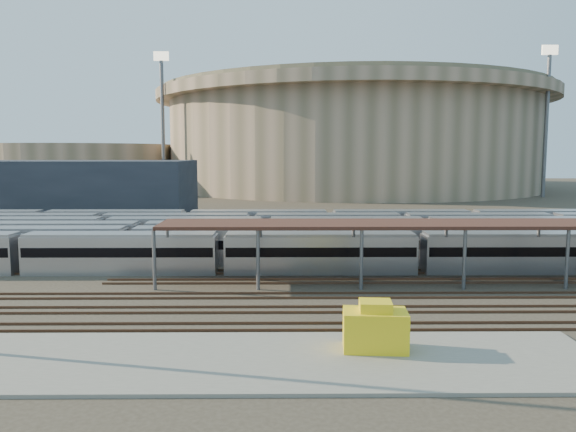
# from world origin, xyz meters

# --- Properties ---
(ground) EXTENTS (420.00, 420.00, 0.00)m
(ground) POSITION_xyz_m (0.00, 0.00, 0.00)
(ground) COLOR #383026
(ground) RESTS_ON ground
(apron) EXTENTS (50.00, 9.00, 0.20)m
(apron) POSITION_xyz_m (-5.00, -15.00, 0.10)
(apron) COLOR gray
(apron) RESTS_ON ground
(subway_trains) EXTENTS (124.09, 23.90, 3.60)m
(subway_trains) POSITION_xyz_m (2.81, 18.50, 1.80)
(subway_trains) COLOR #AEAEB3
(subway_trains) RESTS_ON ground
(inspection_shed) EXTENTS (60.30, 6.00, 5.30)m
(inspection_shed) POSITION_xyz_m (22.00, 4.00, 4.98)
(inspection_shed) COLOR #5D5D62
(inspection_shed) RESTS_ON ground
(empty_tracks) EXTENTS (170.00, 9.62, 0.18)m
(empty_tracks) POSITION_xyz_m (0.00, -5.00, 0.09)
(empty_tracks) COLOR #4C3323
(empty_tracks) RESTS_ON ground
(stadium) EXTENTS (124.00, 124.00, 32.50)m
(stadium) POSITION_xyz_m (25.00, 140.00, 16.47)
(stadium) COLOR #9E836B
(stadium) RESTS_ON ground
(secondary_arena) EXTENTS (56.00, 56.00, 14.00)m
(secondary_arena) POSITION_xyz_m (-60.00, 130.00, 7.00)
(secondary_arena) COLOR #9E836B
(secondary_arena) RESTS_ON ground
(service_building) EXTENTS (42.00, 20.00, 10.00)m
(service_building) POSITION_xyz_m (-35.00, 55.00, 5.00)
(service_building) COLOR #1E232D
(service_building) RESTS_ON ground
(floodlight_0) EXTENTS (4.00, 1.00, 38.40)m
(floodlight_0) POSITION_xyz_m (-30.00, 110.00, 20.65)
(floodlight_0) COLOR #5D5D62
(floodlight_0) RESTS_ON ground
(floodlight_2) EXTENTS (4.00, 1.00, 38.40)m
(floodlight_2) POSITION_xyz_m (70.00, 100.00, 20.65)
(floodlight_2) COLOR #5D5D62
(floodlight_2) RESTS_ON ground
(floodlight_3) EXTENTS (4.00, 1.00, 38.40)m
(floodlight_3) POSITION_xyz_m (-10.00, 160.00, 20.65)
(floodlight_3) COLOR #5D5D62
(floodlight_3) RESTS_ON ground
(yellow_equipment) EXTENTS (3.74, 2.50, 2.24)m
(yellow_equipment) POSITION_xyz_m (7.86, -13.58, 1.32)
(yellow_equipment) COLOR yellow
(yellow_equipment) RESTS_ON apron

